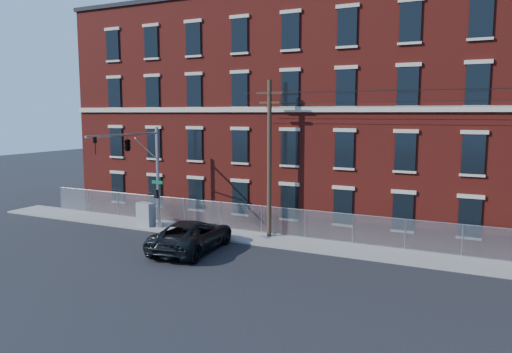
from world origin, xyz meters
The scene contains 8 objects.
ground centered at (0.00, 0.00, 0.00)m, with size 140.00×140.00×0.00m, color black.
sidewalk centered at (12.00, 5.00, 0.06)m, with size 65.00×3.00×0.12m, color gray.
mill_building centered at (12.00, 13.93, 8.15)m, with size 55.30×14.32×16.30m.
chain_link_fence centered at (12.00, 6.30, 1.06)m, with size 59.06×0.06×1.85m.
traffic_signal_mast centered at (-6.00, 2.18, 5.39)m, with size 0.90×6.75×7.00m.
utility_pole_near centered at (2.00, 5.60, 5.34)m, with size 1.80×0.28×10.00m.
pickup_truck centered at (-0.87, 0.96, 0.90)m, with size 3.00×6.50×1.81m, color black.
utility_cabinet centered at (-7.09, 4.43, 0.94)m, with size 1.32×0.66×1.65m, color slate.
Camera 1 is at (14.94, -22.65, 8.07)m, focal length 34.34 mm.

